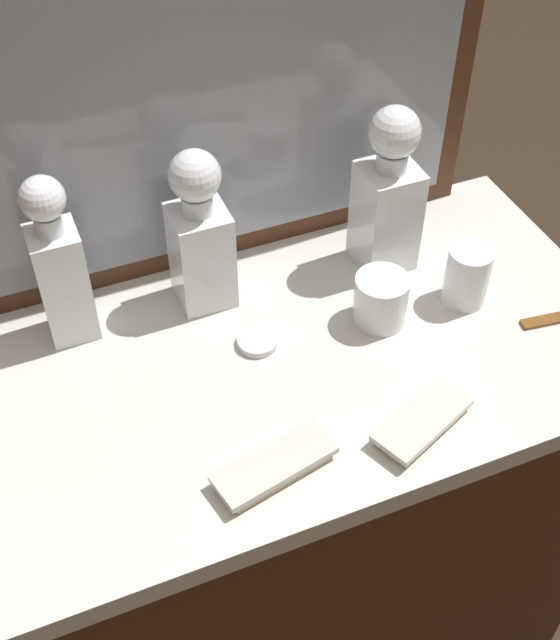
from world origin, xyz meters
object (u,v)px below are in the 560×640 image
porcelain_dish (258,341)px  tortoiseshell_comb (556,318)px  crystal_tumbler_left (380,302)px  silver_brush_rear (274,467)px  crystal_decanter_center (61,275)px  crystal_tumbler_far_right (467,278)px  crystal_decanter_far_left (387,204)px  silver_brush_left (422,422)px  crystal_decanter_left (201,244)px

porcelain_dish → tortoiseshell_comb: (0.45, -0.13, -0.00)m
crystal_tumbler_left → silver_brush_rear: 0.33m
crystal_decanter_center → crystal_tumbler_far_right: bearing=-16.0°
crystal_decanter_center → silver_brush_rear: crystal_decanter_center is taller
crystal_decanter_far_left → silver_brush_left: (-0.11, -0.34, -0.10)m
crystal_decanter_center → crystal_decanter_far_left: crystal_decanter_far_left is taller
crystal_decanter_far_left → crystal_tumbler_far_right: size_ratio=2.89×
crystal_tumbler_far_right → silver_brush_left: size_ratio=0.61×
crystal_decanter_left → silver_brush_left: 0.43m
crystal_tumbler_far_right → silver_brush_rear: (-0.41, -0.19, -0.03)m
crystal_decanter_left → silver_brush_rear: size_ratio=1.55×
crystal_decanter_center → porcelain_dish: bearing=-28.7°
crystal_tumbler_left → silver_brush_left: 0.22m
crystal_tumbler_left → porcelain_dish: (-0.20, 0.02, -0.03)m
crystal_decanter_left → crystal_tumbler_left: (0.24, -0.15, -0.07)m
tortoiseshell_comb → porcelain_dish: bearing=164.0°
crystal_decanter_center → tortoiseshell_comb: crystal_decanter_center is taller
silver_brush_left → tortoiseshell_comb: bearing=19.5°
silver_brush_rear → crystal_decanter_far_left: bearing=45.2°
crystal_decanter_left → tortoiseshell_comb: size_ratio=2.32×
crystal_decanter_left → crystal_tumbler_left: 0.29m
crystal_decanter_center → porcelain_dish: (0.25, -0.14, -0.11)m
crystal_decanter_center → silver_brush_rear: 0.42m
porcelain_dish → crystal_decanter_center: bearing=151.3°
crystal_decanter_far_left → crystal_decanter_center: bearing=176.3°
porcelain_dish → silver_brush_left: bearing=-57.4°
crystal_tumbler_far_right → crystal_decanter_far_left: bearing=119.2°
crystal_tumbler_far_right → crystal_tumbler_left: bearing=175.8°
crystal_decanter_center → porcelain_dish: 0.31m
silver_brush_left → silver_brush_rear: size_ratio=0.93×
crystal_decanter_center → tortoiseshell_comb: size_ratio=2.39×
crystal_decanter_far_left → crystal_tumbler_far_right: 0.17m
crystal_tumbler_left → porcelain_dish: 0.20m
crystal_decanter_left → silver_brush_rear: 0.37m
crystal_decanter_left → tortoiseshell_comb: bearing=-27.9°
silver_brush_left → porcelain_dish: (-0.15, 0.24, -0.01)m
tortoiseshell_comb → crystal_decanter_far_left: bearing=128.7°
crystal_decanter_center → crystal_tumbler_far_right: crystal_decanter_center is taller
crystal_decanter_center → crystal_tumbler_far_right: 0.62m
crystal_tumbler_far_right → tortoiseshell_comb: crystal_tumbler_far_right is taller
crystal_tumbler_left → silver_brush_left: size_ratio=0.51×
crystal_tumbler_far_right → porcelain_dish: size_ratio=1.60×
crystal_tumbler_left → porcelain_dish: size_ratio=1.35×
crystal_tumbler_left → silver_brush_rear: size_ratio=0.47×
crystal_decanter_center → porcelain_dish: size_ratio=4.54×
crystal_decanter_far_left → silver_brush_rear: (-0.33, -0.33, -0.10)m
silver_brush_left → tortoiseshell_comb: size_ratio=1.39×
crystal_decanter_far_left → crystal_tumbler_far_right: bearing=-60.8°
crystal_decanter_far_left → porcelain_dish: crystal_decanter_far_left is taller
crystal_decanter_center → tortoiseshell_comb: bearing=-20.8°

